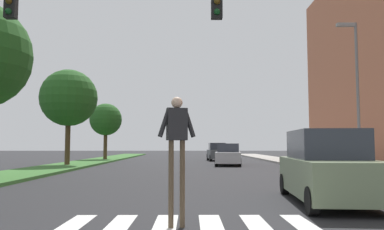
% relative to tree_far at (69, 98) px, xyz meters
% --- Properties ---
extents(ground_plane, '(140.00, 140.00, 0.00)m').
position_rel_tree_far_xyz_m(ground_plane, '(8.72, 2.97, -4.92)').
color(ground_plane, '#262628').
extents(crosswalk, '(4.95, 2.20, 0.01)m').
position_rel_tree_far_xyz_m(crosswalk, '(8.72, -19.82, -4.92)').
color(crosswalk, silver).
rests_on(crosswalk, ground_plane).
extents(median_strip, '(3.38, 64.00, 0.15)m').
position_rel_tree_far_xyz_m(median_strip, '(0.09, 0.97, -4.85)').
color(median_strip, '#386B2D').
rests_on(median_strip, ground_plane).
extents(tree_far, '(4.09, 4.09, 6.84)m').
position_rel_tree_far_xyz_m(tree_far, '(0.00, 0.00, 0.00)').
color(tree_far, '#4C3823').
rests_on(tree_far, median_strip).
extents(tree_distant, '(3.17, 3.17, 5.51)m').
position_rel_tree_far_xyz_m(tree_distant, '(0.39, 10.46, -0.88)').
color(tree_distant, '#4C3823').
rests_on(tree_distant, median_strip).
extents(sidewalk_right, '(3.00, 64.00, 0.15)m').
position_rel_tree_far_xyz_m(sidewalk_right, '(17.54, 0.97, -4.85)').
color(sidewalk_right, '#9E9991').
rests_on(sidewalk_right, ground_plane).
extents(traffic_light_gantry, '(9.43, 0.30, 6.00)m').
position_rel_tree_far_xyz_m(traffic_light_gantry, '(4.29, -18.08, -0.54)').
color(traffic_light_gantry, gold).
rests_on(traffic_light_gantry, median_strip).
extents(street_lamp_right, '(1.02, 0.24, 7.50)m').
position_rel_tree_far_xyz_m(street_lamp_right, '(16.95, -8.75, -0.33)').
color(street_lamp_right, slate).
rests_on(street_lamp_right, sidewalk_right).
extents(pedestrian_performer, '(0.75, 0.32, 2.49)m').
position_rel_tree_far_xyz_m(pedestrian_performer, '(8.50, -20.01, -3.26)').
color(pedestrian_performer, brown).
rests_on(pedestrian_performer, ground_plane).
extents(suv_crossing, '(2.31, 4.74, 1.97)m').
position_rel_tree_far_xyz_m(suv_crossing, '(12.49, -16.97, -3.99)').
color(suv_crossing, gray).
rests_on(suv_crossing, ground_plane).
extents(sedan_midblock, '(2.31, 4.58, 1.66)m').
position_rel_tree_far_xyz_m(sedan_midblock, '(11.67, 1.90, -4.15)').
color(sedan_midblock, '#B7B7BC').
rests_on(sedan_midblock, ground_plane).
extents(sedan_distant, '(1.95, 4.11, 1.75)m').
position_rel_tree_far_xyz_m(sedan_distant, '(11.45, 10.54, -4.12)').
color(sedan_distant, '#474C51').
rests_on(sedan_distant, ground_plane).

